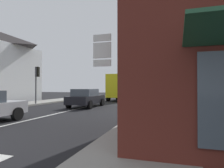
% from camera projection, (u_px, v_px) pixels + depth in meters
% --- Properties ---
extents(ground_plane, '(80.00, 80.00, 0.00)m').
position_uv_depth(ground_plane, '(80.00, 108.00, 15.06)').
color(ground_plane, black).
extents(sidewalk_right, '(2.63, 44.00, 0.14)m').
position_uv_depth(sidewalk_right, '(159.00, 114.00, 11.39)').
color(sidewalk_right, gray).
rests_on(sidewalk_right, ground).
extents(lane_centre_stripe, '(0.16, 12.00, 0.01)m').
position_uv_depth(lane_centre_stripe, '(48.00, 116.00, 11.24)').
color(lane_centre_stripe, silver).
rests_on(lane_centre_stripe, ground).
extents(sedan_far, '(2.01, 4.22, 1.47)m').
position_uv_depth(sedan_far, '(86.00, 98.00, 16.03)').
color(sedan_far, black).
rests_on(sedan_far, ground).
extents(delivery_truck, '(2.66, 5.08, 3.05)m').
position_uv_depth(delivery_truck, '(121.00, 87.00, 23.48)').
color(delivery_truck, yellow).
rests_on(delivery_truck, ground).
extents(route_sign_post, '(1.66, 0.14, 3.20)m').
position_uv_depth(route_sign_post, '(123.00, 76.00, 5.06)').
color(route_sign_post, brown).
rests_on(route_sign_post, ground).
extents(traffic_light_near_left, '(0.30, 0.49, 3.46)m').
position_uv_depth(traffic_light_near_left, '(37.00, 77.00, 17.91)').
color(traffic_light_near_left, '#47474C').
rests_on(traffic_light_near_left, ground).
extents(traffic_light_near_right, '(0.30, 0.49, 3.25)m').
position_uv_depth(traffic_light_near_right, '(148.00, 77.00, 14.94)').
color(traffic_light_near_right, '#47474C').
rests_on(traffic_light_near_right, ground).
extents(traffic_light_far_right, '(0.30, 0.49, 3.46)m').
position_uv_depth(traffic_light_far_right, '(155.00, 78.00, 21.57)').
color(traffic_light_far_right, '#47474C').
rests_on(traffic_light_far_right, ground).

